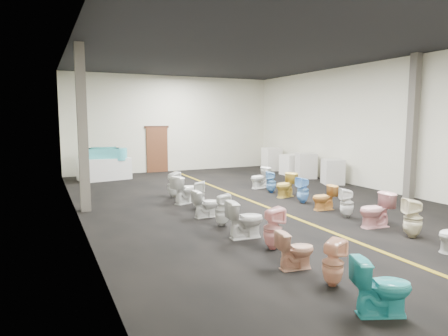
{
  "coord_description": "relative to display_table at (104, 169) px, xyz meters",
  "views": [
    {
      "loc": [
        -5.83,
        -10.33,
        2.54
      ],
      "look_at": [
        -0.56,
        1.0,
        0.97
      ],
      "focal_mm": 32.0,
      "sensor_mm": 36.0,
      "label": 1
    }
  ],
  "objects": [
    {
      "name": "toilet_right_4",
      "position": [
        4.66,
        -9.14,
        -0.06
      ],
      "size": [
        0.46,
        0.45,
        0.76
      ],
      "primitive_type": "imported",
      "rotation": [
        0.0,
        0.0,
        -2.0
      ],
      "color": "white",
      "rests_on": "floor"
    },
    {
      "name": "wall_left",
      "position": [
        -1.57,
        -6.55,
        1.81
      ],
      "size": [
        0.0,
        16.0,
        16.0
      ],
      "primitive_type": "plane",
      "rotation": [
        1.57,
        0.0,
        1.57
      ],
      "color": "beige",
      "rests_on": "ground"
    },
    {
      "name": "toilet_left_1",
      "position": [
        1.54,
        -12.31,
        -0.08
      ],
      "size": [
        0.42,
        0.41,
        0.72
      ],
      "primitive_type": "imported",
      "rotation": [
        0.0,
        0.0,
        1.88
      ],
      "color": "#EFAE8C",
      "rests_on": "floor"
    },
    {
      "name": "aisle_stripe",
      "position": [
        3.43,
        -6.55,
        -0.44
      ],
      "size": [
        0.12,
        15.6,
        0.01
      ],
      "primitive_type": "cube",
      "color": "#7C6412",
      "rests_on": "floor"
    },
    {
      "name": "toilet_left_0",
      "position": [
        1.5,
        -13.29,
        -0.06
      ],
      "size": [
        0.86,
        0.68,
        0.77
      ],
      "primitive_type": "imported",
      "rotation": [
        0.0,
        0.0,
        1.18
      ],
      "color": "teal",
      "rests_on": "floor"
    },
    {
      "name": "toilet_left_7",
      "position": [
        1.58,
        -6.61,
        -0.05
      ],
      "size": [
        0.47,
        0.47,
        0.78
      ],
      "primitive_type": "imported",
      "rotation": [
        0.0,
        0.0,
        1.17
      ],
      "color": "silver",
      "rests_on": "floor"
    },
    {
      "name": "display_table",
      "position": [
        0.0,
        0.0,
        0.0
      ],
      "size": [
        2.15,
        1.36,
        0.89
      ],
      "primitive_type": "cube",
      "rotation": [
        0.0,
        0.0,
        0.19
      ],
      "color": "silver",
      "rests_on": "floor"
    },
    {
      "name": "door_frame",
      "position": [
        2.63,
        1.4,
        1.68
      ],
      "size": [
        1.15,
        0.08,
        0.1
      ],
      "primitive_type": "cube",
      "color": "#331C11",
      "rests_on": "back_door"
    },
    {
      "name": "wall_back",
      "position": [
        3.43,
        1.45,
        1.81
      ],
      "size": [
        10.0,
        0.0,
        10.0
      ],
      "primitive_type": "plane",
      "rotation": [
        1.57,
        0.0,
        0.0
      ],
      "color": "beige",
      "rests_on": "ground"
    },
    {
      "name": "back_door",
      "position": [
        2.63,
        1.39,
        0.61
      ],
      "size": [
        1.0,
        0.1,
        2.1
      ],
      "primitive_type": "cube",
      "color": "#562D19",
      "rests_on": "floor"
    },
    {
      "name": "ceiling",
      "position": [
        3.43,
        -6.55,
        4.06
      ],
      "size": [
        16.0,
        16.0,
        0.0
      ],
      "primitive_type": "plane",
      "rotation": [
        3.14,
        0.0,
        0.0
      ],
      "color": "black",
      "rests_on": "ground"
    },
    {
      "name": "column_right",
      "position": [
        8.18,
        -8.05,
        1.81
      ],
      "size": [
        0.25,
        0.25,
        4.5
      ],
      "primitive_type": "cube",
      "color": "#59544C",
      "rests_on": "floor"
    },
    {
      "name": "toilet_left_9",
      "position": [
        1.43,
        -4.8,
        -0.03
      ],
      "size": [
        0.49,
        0.49,
        0.83
      ],
      "primitive_type": "imported",
      "rotation": [
        0.0,
        0.0,
        1.96
      ],
      "color": "silver",
      "rests_on": "floor"
    },
    {
      "name": "bathtub",
      "position": [
        -0.0,
        0.0,
        0.63
      ],
      "size": [
        1.84,
        0.87,
        0.55
      ],
      "rotation": [
        0.0,
        0.0,
        -0.18
      ],
      "color": "#43B9C3",
      "rests_on": "display_table"
    },
    {
      "name": "toilet_right_7",
      "position": [
        4.73,
        -6.24,
        -0.06
      ],
      "size": [
        0.85,
        0.65,
        0.77
      ],
      "primitive_type": "imported",
      "rotation": [
        0.0,
        0.0,
        -1.25
      ],
      "color": "gold",
      "rests_on": "floor"
    },
    {
      "name": "toilet_left_6",
      "position": [
        1.41,
        -7.58,
        -0.09
      ],
      "size": [
        0.72,
        0.44,
        0.71
      ],
      "primitive_type": "imported",
      "rotation": [
        0.0,
        0.0,
        1.63
      ],
      "color": "silver",
      "rests_on": "floor"
    },
    {
      "name": "appliance_crate_a",
      "position": [
        7.83,
        -4.84,
        0.03
      ],
      "size": [
        0.96,
        0.96,
        0.95
      ],
      "primitive_type": "cube",
      "rotation": [
        0.0,
        0.0,
        -0.39
      ],
      "color": "beige",
      "rests_on": "floor"
    },
    {
      "name": "toilet_left_4",
      "position": [
        1.49,
        -9.58,
        -0.04
      ],
      "size": [
        0.82,
        0.5,
        0.81
      ],
      "primitive_type": "imported",
      "rotation": [
        0.0,
        0.0,
        1.51
      ],
      "color": "silver",
      "rests_on": "floor"
    },
    {
      "name": "toilet_left_2",
      "position": [
        1.43,
        -11.49,
        -0.11
      ],
      "size": [
        0.68,
        0.44,
        0.66
      ],
      "primitive_type": "imported",
      "rotation": [
        0.0,
        0.0,
        1.46
      ],
      "color": "#DCA184",
      "rests_on": "floor"
    },
    {
      "name": "column_left",
      "position": [
        -1.32,
        -5.55,
        1.81
      ],
      "size": [
        0.25,
        0.25,
        4.5
      ],
      "primitive_type": "cube",
      "color": "#59544C",
      "rests_on": "floor"
    },
    {
      "name": "toilet_right_5",
      "position": [
        4.68,
        -8.21,
        -0.1
      ],
      "size": [
        0.71,
        0.45,
        0.69
      ],
      "primitive_type": "imported",
      "rotation": [
        0.0,
        0.0,
        -1.67
      ],
      "color": "gold",
      "rests_on": "floor"
    },
    {
      "name": "toilet_left_5",
      "position": [
        1.44,
        -8.52,
        -0.06
      ],
      "size": [
        0.4,
        0.39,
        0.77
      ],
      "primitive_type": "imported",
      "rotation": [
        0.0,
        0.0,
        1.42
      ],
      "color": "silver",
      "rests_on": "floor"
    },
    {
      "name": "floor",
      "position": [
        3.43,
        -6.55,
        -0.44
      ],
      "size": [
        16.0,
        16.0,
        0.0
      ],
      "primitive_type": "plane",
      "color": "black",
      "rests_on": "ground"
    },
    {
      "name": "toilet_right_6",
      "position": [
        4.69,
        -7.22,
        -0.05
      ],
      "size": [
        0.37,
        0.37,
        0.79
      ],
      "primitive_type": "imported",
      "rotation": [
        0.0,
        0.0,
        -1.54
      ],
      "color": "#78B8F6",
      "rests_on": "floor"
    },
    {
      "name": "toilet_right_2",
      "position": [
        4.72,
        -11.08,
        -0.02
      ],
      "size": [
        0.51,
        0.51,
        0.85
      ],
      "primitive_type": "imported",
      "rotation": [
        0.0,
        0.0,
        -1.98
      ],
      "color": "beige",
      "rests_on": "floor"
    },
    {
      "name": "toilet_right_9",
      "position": [
        4.81,
        -4.45,
        -0.06
      ],
      "size": [
        0.81,
        0.56,
        0.76
      ],
      "primitive_type": "imported",
      "rotation": [
        0.0,
        0.0,
        -1.38
      ],
      "color": "white",
      "rests_on": "floor"
    },
    {
      "name": "appliance_crate_b",
      "position": [
        7.83,
        -3.13,
        0.08
      ],
      "size": [
        0.98,
        0.98,
        1.05
      ],
      "primitive_type": "cube",
      "rotation": [
        0.0,
        0.0,
        -0.35
      ],
      "color": "beige",
      "rests_on": "floor"
    },
    {
      "name": "appliance_crate_d",
      "position": [
        7.83,
        -0.39,
        0.11
      ],
      "size": [
        0.84,
        0.84,
        1.1
      ],
      "primitive_type": "cube",
      "rotation": [
        0.0,
        0.0,
        -0.1
      ],
      "color": "white",
      "rests_on": "floor"
    },
    {
      "name": "appliance_crate_c",
      "position": [
        7.83,
        -2.06,
        0.01
      ],
      "size": [
        0.81,
        0.81,
        0.91
      ],
      "primitive_type": "cube",
      "rotation": [
        0.0,
        0.0,
        0.0
      ],
      "color": "silver",
      "rests_on": "floor"
    },
    {
      "name": "toilet_left_8",
      "position": [
        1.49,
        -5.74,
        -0.02
      ],
      "size": [
        0.94,
        0.76,
        0.84
      ],
      "primitive_type": "imported",
      "rotation": [
        0.0,
        0.0,
        1.99
      ],
      "color": "white",
      "rests_on": "floor"
    },
    {
      "name": "toilet_left_3",
      "position": [
        1.62,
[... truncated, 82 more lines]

